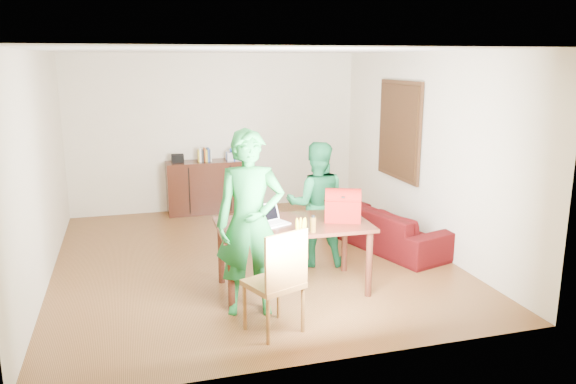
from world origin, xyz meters
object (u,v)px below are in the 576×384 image
object	(u,v)px
table	(293,231)
bottle	(313,224)
sofa	(386,227)
person_near	(250,223)
red_bag	(343,208)
laptop	(275,221)
person_far	(316,204)
chair	(275,302)

from	to	relation	value
table	bottle	distance (m)	0.45
bottle	sofa	size ratio (longest dim) A/B	0.09
person_near	sofa	bearing A→B (deg)	45.24
red_bag	laptop	bearing A→B (deg)	-163.62
person_far	laptop	size ratio (longest dim) A/B	4.37
person_far	sofa	size ratio (longest dim) A/B	0.80
person_far	bottle	size ratio (longest dim) A/B	8.66
person_far	laptop	xyz separation A→B (m)	(-0.74, -0.74, 0.04)
table	person_far	world-z (taller)	person_far
laptop	bottle	size ratio (longest dim) A/B	1.98
person_near	sofa	xyz separation A→B (m)	(2.29, 1.53, -0.67)
person_far	sofa	xyz separation A→B (m)	(1.18, 0.36, -0.51)
red_bag	sofa	xyz separation A→B (m)	(1.14, 1.18, -0.66)
person_far	red_bag	size ratio (longest dim) A/B	3.97
person_near	red_bag	distance (m)	1.21
laptop	bottle	distance (m)	0.50
table	bottle	bearing A→B (deg)	-72.54
laptop	red_bag	bearing A→B (deg)	-28.49
table	person_far	distance (m)	0.91
chair	person_near	bearing A→B (deg)	81.74
chair	bottle	bearing A→B (deg)	22.50
table	red_bag	size ratio (longest dim) A/B	4.31
chair	person_far	size ratio (longest dim) A/B	0.66
sofa	red_bag	bearing A→B (deg)	119.30
bottle	red_bag	size ratio (longest dim) A/B	0.46
person_near	bottle	bearing A→B (deg)	15.39
table	bottle	xyz separation A→B (m)	(0.11, -0.39, 0.19)
laptop	red_bag	world-z (taller)	red_bag
bottle	sofa	distance (m)	2.26
person_near	person_far	world-z (taller)	person_near
person_near	laptop	size ratio (longest dim) A/B	5.28
bottle	red_bag	world-z (taller)	red_bag
laptop	bottle	xyz separation A→B (m)	(0.32, -0.38, 0.05)
table	sofa	size ratio (longest dim) A/B	0.87
table	bottle	world-z (taller)	bottle
chair	person_near	size ratio (longest dim) A/B	0.55
red_bag	sofa	distance (m)	1.76
chair	person_near	distance (m)	0.84
sofa	person_far	bearing A→B (deg)	90.56
table	chair	world-z (taller)	chair
table	chair	size ratio (longest dim) A/B	1.64
sofa	person_near	bearing A→B (deg)	107.07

